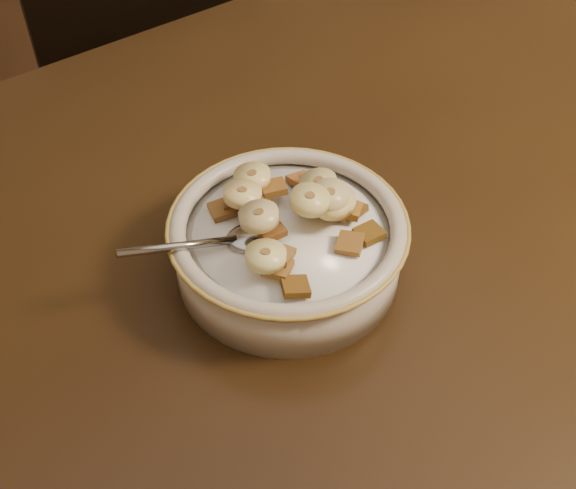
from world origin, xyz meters
TOP-DOWN VIEW (x-y plane):
  - table at (0.00, 0.00)m, footprint 1.43×0.95m
  - chair at (-0.07, 0.55)m, footprint 0.45×0.45m
  - cereal_bowl at (-0.28, 0.01)m, footprint 0.19×0.19m
  - milk at (-0.28, 0.01)m, footprint 0.16×0.16m
  - spoon at (-0.31, 0.02)m, footprint 0.05×0.04m
  - cereal_square_0 at (-0.31, -0.01)m, footprint 0.03×0.03m
  - cereal_square_1 at (-0.25, -0.03)m, footprint 0.03×0.03m
  - cereal_square_2 at (-0.27, 0.05)m, footprint 0.03×0.03m
  - cereal_square_3 at (-0.24, 0.05)m, footprint 0.02×0.02m
  - cereal_square_4 at (-0.31, 0.06)m, footprint 0.02×0.02m
  - cereal_square_5 at (-0.24, 0.02)m, footprint 0.03×0.03m
  - cereal_square_6 at (-0.23, 0.04)m, footprint 0.03×0.03m
  - cereal_square_7 at (-0.30, 0.01)m, footprint 0.02×0.02m
  - cereal_square_8 at (-0.25, 0.02)m, footprint 0.03×0.03m
  - cereal_square_9 at (-0.22, 0.04)m, footprint 0.03×0.03m
  - cereal_square_10 at (-0.23, 0.05)m, footprint 0.03×0.03m
  - cereal_square_11 at (-0.29, 0.04)m, footprint 0.03×0.03m
  - cereal_square_12 at (-0.31, -0.02)m, footprint 0.03×0.03m
  - cereal_square_13 at (-0.23, -0.00)m, footprint 0.03×0.03m
  - cereal_square_14 at (-0.23, -0.03)m, footprint 0.02×0.02m
  - cereal_square_15 at (-0.31, -0.04)m, footprint 0.03×0.03m
  - cereal_square_16 at (-0.23, 0.03)m, footprint 0.03×0.03m
  - cereal_square_17 at (-0.23, 0.01)m, footprint 0.03×0.03m
  - cereal_square_18 at (-0.23, -0.00)m, footprint 0.02×0.02m
  - cereal_square_19 at (-0.30, 0.06)m, footprint 0.03×0.03m
  - banana_slice_0 at (-0.24, 0.03)m, footprint 0.04×0.04m
  - banana_slice_1 at (-0.30, 0.05)m, footprint 0.04×0.04m
  - banana_slice_2 at (-0.27, 0.00)m, footprint 0.04×0.04m
  - banana_slice_3 at (-0.25, 0.00)m, footprint 0.04×0.04m
  - banana_slice_4 at (-0.28, 0.07)m, footprint 0.04×0.04m
  - banana_slice_5 at (-0.31, 0.01)m, footprint 0.04×0.04m
  - banana_slice_6 at (-0.24, 0.00)m, footprint 0.04×0.04m
  - banana_slice_7 at (-0.32, -0.01)m, footprint 0.03×0.03m
  - banana_slice_8 at (-0.25, 0.00)m, footprint 0.04×0.04m

SIDE VIEW (x-z plane):
  - chair at x=-0.07m, z-range 0.00..0.90m
  - table at x=0.00m, z-range 0.71..0.75m
  - cereal_bowl at x=-0.28m, z-range 0.75..0.79m
  - milk at x=-0.28m, z-range 0.79..0.80m
  - spoon at x=-0.31m, z-range 0.79..0.81m
  - cereal_square_9 at x=-0.22m, z-range 0.79..0.81m
  - cereal_square_4 at x=-0.31m, z-range 0.80..0.80m
  - cereal_square_14 at x=-0.23m, z-range 0.80..0.81m
  - cereal_square_3 at x=-0.24m, z-range 0.79..0.81m
  - cereal_square_1 at x=-0.25m, z-range 0.80..0.81m
  - cereal_square_10 at x=-0.23m, z-range 0.80..0.81m
  - cereal_square_18 at x=-0.23m, z-range 0.80..0.81m
  - cereal_square_15 at x=-0.31m, z-range 0.80..0.81m
  - cereal_square_19 at x=-0.30m, z-range 0.80..0.81m
  - cereal_square_16 at x=-0.23m, z-range 0.80..0.81m
  - cereal_square_6 at x=-0.23m, z-range 0.80..0.81m
  - cereal_square_5 at x=-0.24m, z-range 0.80..0.81m
  - cereal_square_17 at x=-0.23m, z-range 0.80..0.81m
  - cereal_square_12 at x=-0.31m, z-range 0.80..0.81m
  - cereal_square_13 at x=-0.23m, z-range 0.80..0.81m
  - cereal_square_0 at x=-0.31m, z-range 0.80..0.81m
  - cereal_square_2 at x=-0.27m, z-range 0.80..0.82m
  - cereal_square_11 at x=-0.29m, z-range 0.81..0.82m
  - cereal_square_8 at x=-0.25m, z-range 0.81..0.82m
  - cereal_square_7 at x=-0.30m, z-range 0.81..0.82m
  - banana_slice_4 at x=-0.28m, z-range 0.81..0.82m
  - banana_slice_0 at x=-0.24m, z-range 0.81..0.82m
  - banana_slice_7 at x=-0.32m, z-range 0.81..0.82m
  - banana_slice_6 at x=-0.24m, z-range 0.81..0.82m
  - banana_slice_3 at x=-0.25m, z-range 0.81..0.82m
  - banana_slice_1 at x=-0.30m, z-range 0.81..0.83m
  - banana_slice_8 at x=-0.25m, z-range 0.82..0.83m
  - banana_slice_5 at x=-0.31m, z-range 0.82..0.83m
  - banana_slice_2 at x=-0.27m, z-range 0.83..0.84m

